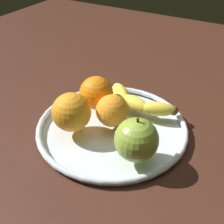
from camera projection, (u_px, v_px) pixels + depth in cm
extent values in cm
cube|color=#3F2016|center=(112.00, 137.00, 62.15)|extent=(163.55, 163.55, 4.00)
cylinder|color=silver|center=(112.00, 129.00, 60.82)|extent=(30.43, 30.43, 0.60)
torus|color=silver|center=(112.00, 126.00, 60.30)|extent=(31.70, 31.70, 1.20)
ellipsoid|color=yellow|center=(121.00, 93.00, 67.01)|extent=(7.78, 7.50, 3.14)
ellipsoid|color=yellow|center=(134.00, 103.00, 63.40)|extent=(8.13, 4.54, 3.14)
ellipsoid|color=yellow|center=(158.00, 109.00, 61.58)|extent=(8.29, 5.65, 3.14)
ellipsoid|color=brown|center=(174.00, 110.00, 61.14)|extent=(2.65, 2.76, 2.20)
sphere|color=#8CAD39|center=(136.00, 140.00, 49.76)|extent=(7.94, 7.94, 7.94)
cylinder|color=#593819|center=(138.00, 121.00, 47.34)|extent=(0.44, 0.44, 1.20)
sphere|color=orange|center=(113.00, 112.00, 57.61)|extent=(6.65, 6.65, 6.65)
sphere|color=orange|center=(72.00, 112.00, 56.55)|extent=(7.88, 7.88, 7.88)
sphere|color=orange|center=(96.00, 93.00, 62.90)|extent=(7.41, 7.41, 7.41)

